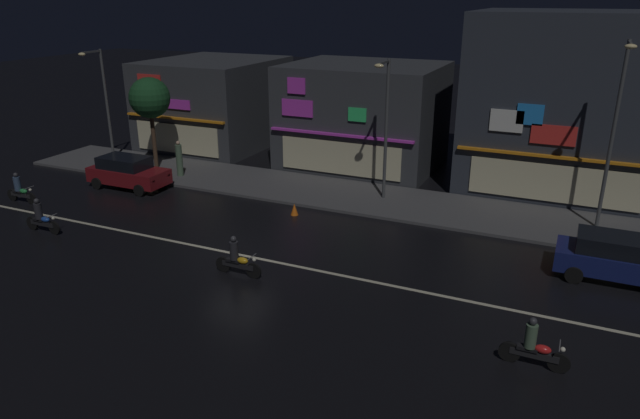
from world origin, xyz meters
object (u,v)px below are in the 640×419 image
(pedestrian_on_sidewalk, at_px, (179,159))
(parked_car_trailing, at_px, (128,172))
(streetlamp_mid, at_px, (385,119))
(parked_car_near_kerb, at_px, (618,258))
(traffic_cone, at_px, (294,209))
(motorcycle_following, at_px, (41,218))
(motorcycle_lead, at_px, (20,190))
(streetlamp_west, at_px, (103,96))
(motorcycle_trailing_far, at_px, (533,347))
(motorcycle_opposite_lane, at_px, (237,259))
(streetlamp_east, at_px, (615,124))

(pedestrian_on_sidewalk, distance_m, parked_car_trailing, 2.94)
(streetlamp_mid, xyz_separation_m, parked_car_near_kerb, (10.38, -4.55, -3.29))
(streetlamp_mid, height_order, traffic_cone, streetlamp_mid)
(pedestrian_on_sidewalk, xyz_separation_m, motorcycle_following, (-0.58, -8.93, -0.43))
(motorcycle_lead, bearing_deg, pedestrian_on_sidewalk, 59.29)
(streetlamp_mid, relative_size, motorcycle_following, 3.57)
(streetlamp_west, distance_m, motorcycle_trailing_far, 28.10)
(parked_car_near_kerb, height_order, motorcycle_opposite_lane, parked_car_near_kerb)
(parked_car_trailing, relative_size, motorcycle_lead, 2.26)
(pedestrian_on_sidewalk, distance_m, motorcycle_following, 8.96)
(motorcycle_opposite_lane, xyz_separation_m, traffic_cone, (-0.86, 6.38, -0.36))
(motorcycle_opposite_lane, bearing_deg, streetlamp_west, -35.19)
(streetlamp_west, relative_size, streetlamp_mid, 0.97)
(parked_car_trailing, relative_size, motorcycle_trailing_far, 2.26)
(pedestrian_on_sidewalk, distance_m, motorcycle_lead, 8.10)
(pedestrian_on_sidewalk, xyz_separation_m, motorcycle_trailing_far, (19.75, -10.39, -0.43))
(streetlamp_west, relative_size, parked_car_trailing, 1.53)
(streetlamp_mid, bearing_deg, motorcycle_opposite_lane, -103.02)
(motorcycle_lead, bearing_deg, parked_car_near_kerb, 10.90)
(streetlamp_east, relative_size, parked_car_near_kerb, 1.84)
(streetlamp_east, bearing_deg, motorcycle_opposite_lane, -140.20)
(motorcycle_trailing_far, bearing_deg, motorcycle_opposite_lane, -0.14)
(motorcycle_following, distance_m, motorcycle_trailing_far, 20.38)
(streetlamp_west, distance_m, parked_car_trailing, 6.37)
(streetlamp_west, distance_m, motorcycle_opposite_lane, 18.32)
(parked_car_trailing, bearing_deg, traffic_cone, 179.86)
(streetlamp_east, height_order, motorcycle_opposite_lane, streetlamp_east)
(parked_car_near_kerb, bearing_deg, motorcycle_following, -166.85)
(streetlamp_west, distance_m, motorcycle_lead, 8.24)
(motorcycle_opposite_lane, bearing_deg, pedestrian_on_sidewalk, -46.22)
(parked_car_near_kerb, bearing_deg, motorcycle_lead, -173.70)
(motorcycle_trailing_far, distance_m, traffic_cone, 13.73)
(motorcycle_following, distance_m, motorcycle_opposite_lane, 9.90)
(streetlamp_east, bearing_deg, streetlamp_mid, -178.96)
(streetlamp_west, xyz_separation_m, motorcycle_following, (5.22, -9.73, -3.43))
(motorcycle_following, relative_size, motorcycle_trailing_far, 1.00)
(streetlamp_west, height_order, motorcycle_trailing_far, streetlamp_west)
(streetlamp_mid, xyz_separation_m, traffic_cone, (-3.13, -3.47, -3.89))
(pedestrian_on_sidewalk, bearing_deg, streetlamp_west, -117.03)
(motorcycle_opposite_lane, bearing_deg, motorcycle_lead, -11.90)
(motorcycle_following, bearing_deg, streetlamp_west, -57.69)
(parked_car_trailing, bearing_deg, streetlamp_mid, -165.19)
(streetlamp_mid, height_order, motorcycle_trailing_far, streetlamp_mid)
(streetlamp_west, height_order, streetlamp_mid, streetlamp_mid)
(streetlamp_mid, bearing_deg, motorcycle_following, -141.12)
(motorcycle_following, bearing_deg, motorcycle_opposite_lane, -176.05)
(streetlamp_east, relative_size, parked_car_trailing, 1.84)
(streetlamp_west, xyz_separation_m, streetlamp_mid, (17.40, 0.09, 0.10))
(pedestrian_on_sidewalk, height_order, motorcycle_lead, pedestrian_on_sidewalk)
(streetlamp_mid, bearing_deg, motorcycle_trailing_far, -54.15)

